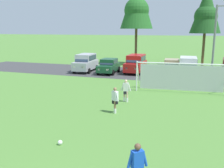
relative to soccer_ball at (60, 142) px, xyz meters
The scene contains 15 objects.
ground_plane 10.20m from the soccer_ball, 78.25° to the left, with size 400.00×400.00×0.00m, color #518438.
parking_lot_strip 19.93m from the soccer_ball, 84.02° to the left, with size 52.00×8.40×0.01m, color #3D3D3F.
soccer_ball is the anchor object (origin of this frame).
soccer_goal 13.22m from the soccer_ball, 70.09° to the left, with size 7.56×2.60×2.57m.
player_striker_near 4.65m from the soccer_ball, 27.29° to the right, with size 0.65×0.51×1.64m.
player_midfield_center 7.80m from the soccer_ball, 82.96° to the left, with size 0.75×0.33×1.64m.
player_defender_far 5.26m from the soccer_ball, 79.24° to the left, with size 0.64×0.51×1.64m.
parked_car_slot_far_left 20.52m from the soccer_ball, 111.26° to the left, with size 2.37×4.72×2.16m.
parked_car_slot_left 19.32m from the soccer_ball, 102.82° to the left, with size 2.18×4.28×1.72m.
parked_car_slot_center_left 20.20m from the soccer_ball, 93.66° to the left, with size 2.14×4.60×2.16m.
parked_car_slot_center 20.93m from the soccer_ball, 82.06° to the left, with size 2.28×4.32×1.72m.
parked_car_slot_center_right 20.03m from the soccer_ball, 76.18° to the left, with size 2.32×4.69×2.16m.
tree_left_edge 28.65m from the soccer_ball, 96.28° to the left, with size 4.71×4.71×12.56m.
tree_mid_left 30.13m from the soccer_ball, 77.34° to the left, with size 4.15×4.15×11.07m.
street_lamp 16.63m from the soccer_ball, 63.84° to the left, with size 2.00×0.32×7.19m.
Camera 1 is at (3.60, -4.33, 5.17)m, focal length 40.44 mm.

